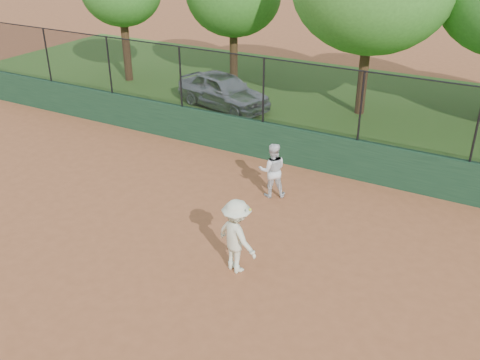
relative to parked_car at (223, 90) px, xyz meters
The scene contains 7 objects.
ground 10.41m from the parked_car, 67.17° to the right, with size 80.00×80.00×0.00m, color #955230.
back_wall 5.39m from the parked_car, 41.56° to the right, with size 26.00×0.20×1.20m, color #1C3D25.
grass_strip 4.75m from the parked_car, 31.06° to the left, with size 36.00×12.00×0.01m, color #2B5319.
parked_car is the anchor object (origin of this frame).
player_second 7.51m from the parked_car, 49.32° to the right, with size 0.75×0.58×1.54m, color silver.
player_main 10.75m from the parked_car, 57.94° to the right, with size 1.25×0.97×1.72m.
fence_assembly 5.58m from the parked_car, 41.76° to the right, with size 26.00×0.06×2.00m.
Camera 1 is at (6.36, -7.86, 7.03)m, focal length 40.00 mm.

